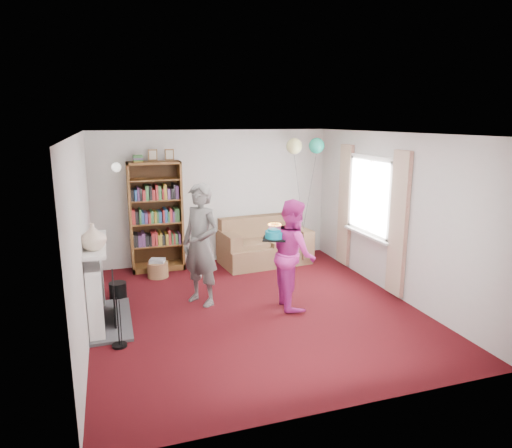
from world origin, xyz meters
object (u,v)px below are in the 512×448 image
object	(u,v)px
bookcase	(156,217)
sofa	(264,246)
person_striped	(201,245)
birthday_cake	(275,235)
person_magenta	(293,254)

from	to	relation	value
bookcase	sofa	world-z (taller)	bookcase
person_striped	birthday_cake	bearing A→B (deg)	27.63
person_magenta	bookcase	bearing A→B (deg)	41.36
sofa	person_magenta	world-z (taller)	person_magenta
bookcase	person_striped	bearing A→B (deg)	-76.17
sofa	birthday_cake	xyz separation A→B (m)	(-0.56, -2.10, 0.77)
bookcase	person_magenta	bearing A→B (deg)	-53.95
sofa	person_striped	size ratio (longest dim) A/B	0.91
person_striped	birthday_cake	world-z (taller)	person_striped
bookcase	person_magenta	world-z (taller)	bookcase
bookcase	person_striped	xyz separation A→B (m)	(0.45, -1.84, -0.06)
sofa	person_magenta	xyz separation A→B (m)	(-0.27, -2.11, 0.47)
bookcase	birthday_cake	world-z (taller)	bookcase
bookcase	sofa	xyz separation A→B (m)	(1.98, -0.23, -0.64)
sofa	person_striped	bearing A→B (deg)	-139.14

